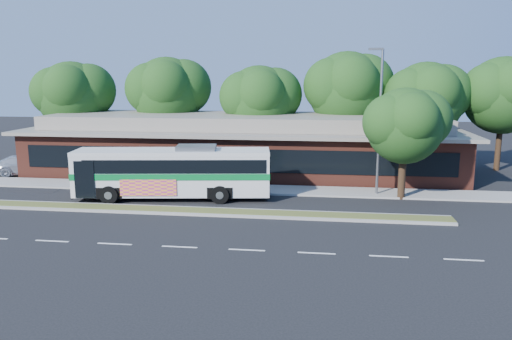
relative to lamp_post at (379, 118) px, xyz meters
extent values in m
plane|color=black|center=(-9.56, -6.00, -4.90)|extent=(120.00, 120.00, 0.00)
cube|color=#474B20|center=(-9.56, -5.40, -4.83)|extent=(26.00, 1.10, 0.15)
cube|color=gray|center=(-9.56, 0.40, -4.84)|extent=(44.00, 2.60, 0.12)
cube|color=black|center=(-27.56, 4.00, -4.90)|extent=(14.00, 12.00, 0.01)
cube|color=maroon|center=(-9.56, 7.00, -3.30)|extent=(32.00, 10.00, 3.20)
cube|color=gray|center=(-9.56, 7.00, -1.58)|extent=(33.20, 11.20, 0.24)
cube|color=gray|center=(-9.56, 7.00, -0.95)|extent=(30.00, 8.00, 1.00)
cube|color=black|center=(-9.56, 1.97, -3.20)|extent=(30.00, 0.06, 1.60)
cylinder|color=slate|center=(0.04, 0.00, -0.40)|extent=(0.16, 0.16, 9.00)
cube|color=slate|center=(-0.36, 0.00, 4.10)|extent=(0.90, 0.18, 0.14)
cylinder|color=black|center=(-24.56, 9.00, -2.91)|extent=(0.44, 0.44, 3.99)
sphere|color=#204115|center=(-24.56, 9.00, 0.83)|extent=(5.80, 5.80, 5.80)
sphere|color=#204115|center=(-23.26, 9.43, 1.29)|extent=(4.52, 4.52, 4.52)
cylinder|color=black|center=(-16.56, 10.00, -2.80)|extent=(0.44, 0.44, 4.20)
sphere|color=#204115|center=(-16.56, 10.00, 1.10)|extent=(6.00, 6.00, 6.00)
sphere|color=#204115|center=(-15.21, 10.45, 1.58)|extent=(4.68, 4.68, 4.68)
cylinder|color=black|center=(-8.56, 9.00, -3.01)|extent=(0.44, 0.44, 3.78)
sphere|color=#204115|center=(-8.56, 9.00, 0.56)|extent=(5.60, 5.60, 5.60)
sphere|color=#204115|center=(-7.30, 9.42, 1.00)|extent=(4.37, 4.37, 4.37)
cylinder|color=black|center=(-1.56, 10.00, -2.70)|extent=(0.44, 0.44, 4.41)
sphere|color=#204115|center=(-1.56, 10.00, 1.37)|extent=(6.20, 6.20, 6.20)
sphere|color=#204115|center=(-0.17, 10.46, 1.86)|extent=(4.84, 4.84, 4.84)
cylinder|color=black|center=(4.44, 9.00, -2.97)|extent=(0.44, 0.44, 3.86)
sphere|color=#204115|center=(4.44, 9.00, 0.70)|extent=(5.80, 5.80, 5.80)
sphere|color=#204115|center=(5.74, 9.43, 1.16)|extent=(4.52, 4.52, 4.52)
cylinder|color=black|center=(10.44, 10.00, -2.85)|extent=(0.44, 0.44, 4.12)
sphere|color=#204115|center=(10.44, 10.00, 1.01)|extent=(6.00, 6.00, 6.00)
cube|color=silver|center=(-12.39, -2.51, -3.23)|extent=(11.91, 4.07, 2.69)
cube|color=black|center=(-12.10, -2.47, -2.69)|extent=(11.00, 3.99, 0.81)
cube|color=silver|center=(-12.39, -2.51, -2.00)|extent=(11.94, 4.09, 0.25)
cube|color=#046E2C|center=(-12.39, -2.51, -3.31)|extent=(11.98, 4.13, 0.37)
cube|color=black|center=(-18.20, -3.32, -2.91)|extent=(0.36, 2.17, 1.67)
cube|color=black|center=(-6.59, -1.70, -2.59)|extent=(0.34, 2.02, 1.07)
cube|color=#B83675|center=(-13.47, -3.95, -3.93)|extent=(3.29, 0.50, 0.97)
cube|color=slate|center=(-10.95, -2.31, -1.75)|extent=(2.53, 1.86, 0.29)
cylinder|color=black|center=(-15.79, -4.22, -4.37)|extent=(1.11, 0.49, 1.07)
cylinder|color=black|center=(-16.13, -1.79, -4.37)|extent=(1.11, 0.49, 1.07)
cylinder|color=black|center=(-9.33, -3.32, -4.37)|extent=(1.11, 0.49, 1.07)
cylinder|color=black|center=(-9.67, -0.90, -4.37)|extent=(1.11, 0.49, 1.07)
imported|color=silver|center=(-25.57, 3.41, -4.16)|extent=(5.52, 3.86, 1.48)
cylinder|color=black|center=(1.44, -0.70, -3.35)|extent=(0.44, 0.44, 3.11)
sphere|color=#204115|center=(1.44, -0.70, -0.43)|extent=(4.55, 4.55, 4.55)
sphere|color=#204115|center=(2.46, -0.36, -0.06)|extent=(3.55, 3.55, 3.55)
camera|label=1|loc=(-3.46, -31.33, 2.53)|focal=35.00mm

